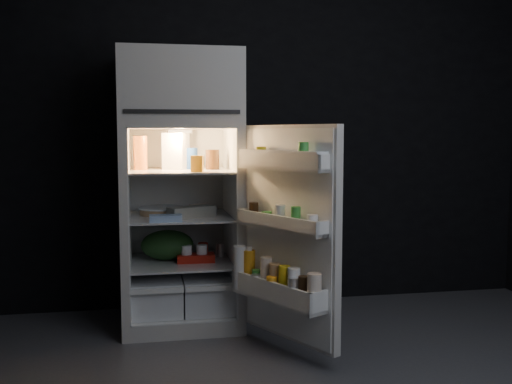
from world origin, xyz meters
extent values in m
cube|color=black|center=(0.00, 1.70, 1.35)|extent=(4.00, 0.00, 2.70)
cube|color=beige|center=(-0.66, 1.30, 0.05)|extent=(0.76, 0.70, 0.10)
cube|color=beige|center=(-1.02, 1.30, 0.70)|extent=(0.05, 0.70, 1.20)
cube|color=beige|center=(-0.31, 1.30, 0.70)|extent=(0.05, 0.70, 1.20)
cube|color=white|center=(-0.66, 1.62, 0.70)|extent=(0.66, 0.05, 1.20)
cube|color=beige|center=(-0.66, 1.30, 1.33)|extent=(0.76, 0.70, 0.06)
cube|color=beige|center=(-0.66, 1.30, 1.57)|extent=(0.76, 0.70, 0.42)
cube|color=black|center=(-0.66, 0.95, 1.39)|extent=(0.68, 0.01, 0.02)
cube|color=white|center=(-0.99, 1.28, 0.70)|extent=(0.01, 0.65, 1.20)
cube|color=white|center=(-0.34, 1.28, 0.70)|extent=(0.01, 0.65, 1.20)
cube|color=white|center=(-0.66, 1.28, 1.30)|extent=(0.66, 0.65, 0.01)
cube|color=white|center=(-0.66, 1.28, 0.10)|extent=(0.66, 0.65, 0.01)
cube|color=white|center=(-0.66, 1.28, 1.02)|extent=(0.65, 0.63, 0.01)
cube|color=white|center=(-0.66, 1.28, 0.72)|extent=(0.65, 0.63, 0.01)
cube|color=white|center=(-0.66, 1.28, 0.42)|extent=(0.65, 0.63, 0.01)
cube|color=white|center=(-0.83, 1.30, 0.22)|extent=(0.32, 0.59, 0.22)
cube|color=white|center=(-0.50, 1.30, 0.22)|extent=(0.32, 0.59, 0.22)
cube|color=white|center=(-0.83, 0.97, 0.31)|extent=(0.32, 0.02, 0.03)
cube|color=white|center=(-0.50, 0.97, 0.31)|extent=(0.32, 0.02, 0.03)
cube|color=#FFE5B2|center=(-0.66, 1.23, 1.28)|extent=(0.14, 0.14, 0.02)
cube|color=beige|center=(-0.08, 0.62, 0.70)|extent=(0.39, 0.70, 1.22)
cube|color=white|center=(-0.11, 0.61, 0.70)|extent=(0.33, 0.64, 1.18)
cube|color=white|center=(-0.15, 0.59, 1.07)|extent=(0.39, 0.65, 0.02)
cube|color=white|center=(-0.18, 0.58, 1.11)|extent=(0.33, 0.61, 0.10)
cube|color=white|center=(0.00, 0.30, 1.11)|extent=(0.09, 0.06, 0.10)
cube|color=white|center=(-0.30, 0.88, 1.11)|extent=(0.09, 0.06, 0.10)
cube|color=white|center=(-0.15, 0.59, 0.73)|extent=(0.40, 0.65, 0.02)
cube|color=white|center=(-0.19, 0.57, 0.77)|extent=(0.33, 0.61, 0.09)
cube|color=white|center=(0.00, 0.30, 0.77)|extent=(0.10, 0.06, 0.09)
cube|color=white|center=(-0.30, 0.88, 0.77)|extent=(0.10, 0.06, 0.09)
cube|color=white|center=(-0.17, 0.58, 0.33)|extent=(0.44, 0.67, 0.02)
cube|color=white|center=(-0.22, 0.55, 0.38)|extent=(0.33, 0.61, 0.13)
cube|color=white|center=(-0.02, 0.29, 0.38)|extent=(0.13, 0.08, 0.13)
cube|color=white|center=(-0.32, 0.87, 0.38)|extent=(0.13, 0.08, 0.13)
cube|color=white|center=(-0.15, 0.59, 1.16)|extent=(0.38, 0.63, 0.02)
cylinder|color=#338C33|center=(-0.06, 0.43, 1.15)|extent=(0.08, 0.08, 0.14)
cylinder|color=silver|center=(-0.13, 0.56, 1.12)|extent=(0.08, 0.08, 0.08)
cylinder|color=yellow|center=(-0.23, 0.75, 1.13)|extent=(0.08, 0.08, 0.11)
cylinder|color=white|center=(-0.03, 0.36, 0.79)|extent=(0.08, 0.08, 0.09)
cylinder|color=#338C33|center=(-0.09, 0.47, 0.81)|extent=(0.07, 0.07, 0.12)
cylinder|color=silver|center=(-0.15, 0.59, 0.81)|extent=(0.08, 0.08, 0.12)
cylinder|color=#338C33|center=(-0.21, 0.70, 0.78)|extent=(0.08, 0.08, 0.07)
cylinder|color=#321D0D|center=(-0.26, 0.80, 0.80)|extent=(0.08, 0.08, 0.11)
cylinder|color=beige|center=(-0.03, 0.31, 0.44)|extent=(0.10, 0.10, 0.20)
cylinder|color=#321D0D|center=(-0.07, 0.38, 0.42)|extent=(0.08, 0.08, 0.17)
cylinder|color=white|center=(-0.11, 0.46, 0.44)|extent=(0.09, 0.09, 0.20)
cylinder|color=yellow|center=(-0.14, 0.53, 0.44)|extent=(0.09, 0.09, 0.20)
cylinder|color=tan|center=(-0.18, 0.60, 0.44)|extent=(0.09, 0.09, 0.19)
cylinder|color=beige|center=(-0.22, 0.67, 0.45)|extent=(0.09, 0.09, 0.22)
cylinder|color=#338C33|center=(-0.25, 0.74, 0.40)|extent=(0.09, 0.09, 0.13)
cylinder|color=orange|center=(-0.29, 0.81, 0.46)|extent=(0.10, 0.10, 0.23)
cylinder|color=white|center=(-0.12, 0.40, 0.42)|extent=(0.08, 0.08, 0.16)
cylinder|color=orange|center=(-0.21, 0.56, 0.40)|extent=(0.08, 0.08, 0.13)
cylinder|color=white|center=(-0.27, 0.69, 0.40)|extent=(0.08, 0.08, 0.12)
cylinder|color=white|center=(-0.34, 0.83, 0.47)|extent=(0.10, 0.10, 0.26)
cylinder|color=white|center=(-0.29, 0.81, 0.58)|extent=(0.05, 0.05, 0.02)
cube|color=white|center=(-0.68, 1.35, 1.15)|extent=(0.19, 0.19, 0.24)
cylinder|color=navy|center=(-0.59, 1.38, 1.10)|extent=(0.13, 0.13, 0.14)
cylinder|color=#321D0D|center=(-0.45, 1.29, 1.09)|extent=(0.10, 0.10, 0.13)
cylinder|color=#C3621F|center=(-0.91, 1.34, 1.14)|extent=(0.10, 0.10, 0.22)
cube|color=orange|center=(-0.57, 1.05, 1.08)|extent=(0.08, 0.07, 0.10)
cube|color=gray|center=(-0.60, 1.19, 0.76)|extent=(0.32, 0.23, 0.07)
cylinder|color=tan|center=(-0.78, 1.36, 0.75)|extent=(0.37, 0.37, 0.04)
cube|color=#86A4CF|center=(-0.77, 1.03, 0.75)|extent=(0.20, 0.10, 0.04)
cube|color=beige|center=(-0.52, 1.46, 0.75)|extent=(0.15, 0.14, 0.05)
ellipsoid|color=#193815|center=(-0.75, 1.34, 0.52)|extent=(0.38, 0.33, 0.20)
cube|color=#B11A0F|center=(-0.57, 1.23, 0.45)|extent=(0.25, 0.14, 0.05)
cylinder|color=#B11A0F|center=(-0.50, 1.42, 0.47)|extent=(0.09, 0.09, 0.09)
cylinder|color=white|center=(-0.39, 1.37, 0.47)|extent=(0.08, 0.08, 0.09)
camera|label=1|loc=(-0.90, -2.63, 1.26)|focal=42.00mm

